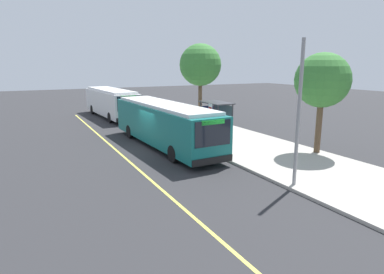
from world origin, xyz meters
name	(u,v)px	position (x,y,z in m)	size (l,w,h in m)	color
ground_plane	(151,148)	(0.00, 0.00, 0.00)	(120.00, 120.00, 0.00)	#2B2B2D
sidewalk_curb	(227,138)	(0.00, 6.00, 0.07)	(44.00, 6.40, 0.15)	#A8A399
lane_stripe_center	(119,152)	(0.00, -2.20, 0.00)	(36.00, 0.14, 0.01)	#E0D64C
transit_bus_main	(164,123)	(-0.17, 1.01, 1.62)	(12.25, 3.06, 2.95)	#146B66
transit_bus_second	(111,102)	(-14.70, 1.02, 1.62)	(11.21, 3.16, 2.95)	white
bus_shelter	(217,111)	(-1.76, 6.14, 1.92)	(2.90, 1.60, 2.48)	#333338
waiting_bench	(217,127)	(-1.85, 6.24, 0.63)	(1.60, 0.48, 0.95)	brown
route_sign_post	(210,119)	(1.49, 3.65, 1.96)	(0.44, 0.08, 2.80)	#333338
street_tree_near_shelter	(322,81)	(6.14, 8.57, 4.52)	(3.25, 3.25, 6.03)	brown
street_tree_upstreet	(200,65)	(-7.47, 7.78, 5.41)	(3.90, 3.90, 7.23)	brown
utility_pole	(299,114)	(9.71, 3.24, 3.35)	(0.16, 0.16, 6.40)	gray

